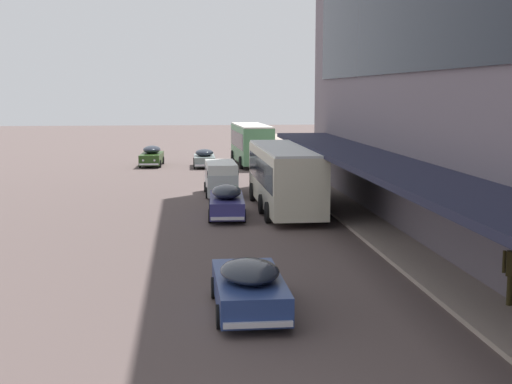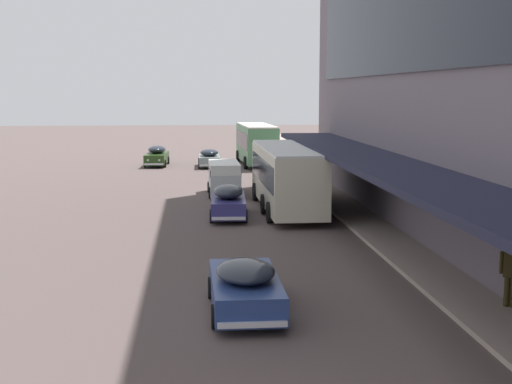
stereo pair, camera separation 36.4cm
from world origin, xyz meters
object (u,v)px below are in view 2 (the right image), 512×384
Objects in this scene: sedan_lead_mid at (209,158)px; pedestrian_at_kerb at (511,271)px; transit_bus_kerbside_rear at (286,174)px; sedan_second_mid at (245,286)px; sedan_second_near at (228,201)px; transit_bus_kerbside_front at (256,142)px; vw_van at (224,176)px; sedan_trailing_near at (157,156)px.

sedan_lead_mid is 2.32× the size of pedestrian_at_kerb.
transit_bus_kerbside_rear is 2.28× the size of sedan_second_mid.
sedan_second_mid is 7.40m from pedestrian_at_kerb.
sedan_second_near reaches higher than sedan_second_mid.
transit_bus_kerbside_front is at bearing 84.46° from sedan_second_mid.
sedan_lead_mid is (-0.10, 38.56, -0.01)m from sedan_second_mid.
sedan_lead_mid is 0.95× the size of vw_van.
transit_bus_kerbside_rear reaches higher than sedan_second_mid.
transit_bus_kerbside_rear is at bearing 78.68° from sedan_second_mid.
transit_bus_kerbside_rear is 5.76× the size of pedestrian_at_kerb.
sedan_second_near is at bearing -79.37° from sedan_trailing_near.
sedan_lead_mid is (-3.45, 21.84, -1.16)m from transit_bus_kerbside_rear.
vw_van is at bearing -101.50° from transit_bus_kerbside_front.
sedan_lead_mid is at bearing 90.95° from sedan_second_near.
sedan_lead_mid is (-0.39, 23.48, -0.07)m from sedan_second_near.
pedestrian_at_kerb is at bearing -85.05° from transit_bus_kerbside_front.
transit_bus_kerbside_rear is at bearing -81.01° from sedan_lead_mid.
pedestrian_at_kerb is at bearing -65.78° from sedan_second_near.
sedan_trailing_near is at bearing 105.62° from vw_van.
transit_bus_kerbside_rear is 17.84m from pedestrian_at_kerb.
sedan_second_near is (-3.57, -24.72, -1.13)m from transit_bus_kerbside_front.
vw_van is at bearing 88.97° from sedan_second_mid.
vw_van is at bearing 89.09° from sedan_second_near.
pedestrian_at_kerb is at bearing -79.22° from sedan_lead_mid.
sedan_trailing_near is at bearing 160.82° from sedan_lead_mid.
sedan_lead_mid is (-3.96, -1.24, -1.20)m from transit_bus_kerbside_front.
transit_bus_kerbside_rear is (-0.51, -23.08, -0.03)m from transit_bus_kerbside_front.
sedan_lead_mid is at bearing 98.99° from transit_bus_kerbside_rear.
sedan_second_near is 1.01× the size of sedan_trailing_near.
sedan_second_mid is 38.56m from sedan_lead_mid.
sedan_second_mid is at bearing -89.85° from sedan_lead_mid.
vw_van is 2.46× the size of pedestrian_at_kerb.
transit_bus_kerbside_front is 0.86× the size of transit_bus_kerbside_rear.
pedestrian_at_kerb reaches higher than sedan_lead_mid.
sedan_second_near is at bearing -90.91° from vw_van.
transit_bus_kerbside_front is at bearing 88.74° from transit_bus_kerbside_rear.
transit_bus_kerbside_rear reaches higher than vw_van.
transit_bus_kerbside_front is 1.85× the size of sedan_trailing_near.
sedan_second_mid is 2.52× the size of pedestrian_at_kerb.
sedan_second_near is 23.48m from sedan_lead_mid.
pedestrian_at_kerb is (4.01, -17.37, -0.72)m from transit_bus_kerbside_rear.
transit_bus_kerbside_rear is at bearing 28.17° from sedan_second_near.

